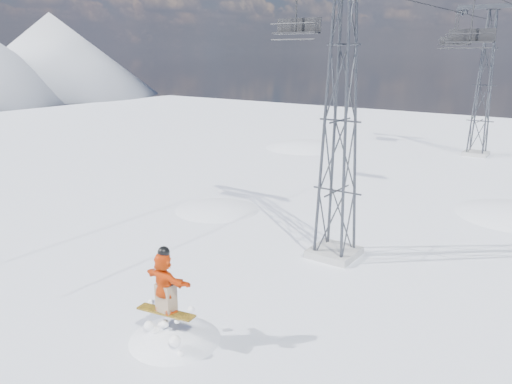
{
  "coord_description": "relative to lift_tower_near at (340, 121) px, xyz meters",
  "views": [
    {
      "loc": [
        9.07,
        -9.18,
        8.0
      ],
      "look_at": [
        0.13,
        3.45,
        3.64
      ],
      "focal_mm": 35.0,
      "sensor_mm": 36.0,
      "label": 1
    }
  ],
  "objects": [
    {
      "name": "lift_chair_extra",
      "position": [
        -2.2,
        24.22,
        3.31
      ],
      "size": [
        2.09,
        0.6,
        2.59
      ],
      "color": "black",
      "rests_on": "ground"
    },
    {
      "name": "snow_terrain",
      "position": [
        -5.57,
        13.24,
        -15.06
      ],
      "size": [
        39.0,
        37.0,
        22.0
      ],
      "color": "white",
      "rests_on": "ground"
    },
    {
      "name": "lift_chair_near",
      "position": [
        -2.2,
        0.36,
        3.44
      ],
      "size": [
        1.96,
        0.56,
        2.43
      ],
      "color": "black",
      "rests_on": "ground"
    },
    {
      "name": "lift_chair_mid",
      "position": [
        2.2,
        9.35,
        3.21
      ],
      "size": [
        2.19,
        0.63,
        2.71
      ],
      "color": "black",
      "rests_on": "ground"
    },
    {
      "name": "lift_tower_far",
      "position": [
        0.0,
        25.0,
        0.0
      ],
      "size": [
        5.2,
        1.8,
        11.43
      ],
      "color": "#999999",
      "rests_on": "ground"
    },
    {
      "name": "lift_tower_near",
      "position": [
        0.0,
        0.0,
        0.0
      ],
      "size": [
        5.2,
        1.8,
        11.43
      ],
      "color": "#999999",
      "rests_on": "ground"
    },
    {
      "name": "ground",
      "position": [
        -0.8,
        -8.0,
        -5.47
      ],
      "size": [
        120.0,
        120.0,
        0.0
      ],
      "primitive_type": "plane",
      "color": "white",
      "rests_on": "ground"
    },
    {
      "name": "lift_chair_far",
      "position": [
        -2.2,
        23.46,
        3.25
      ],
      "size": [
        2.15,
        0.62,
        2.67
      ],
      "color": "black",
      "rests_on": "ground"
    }
  ]
}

